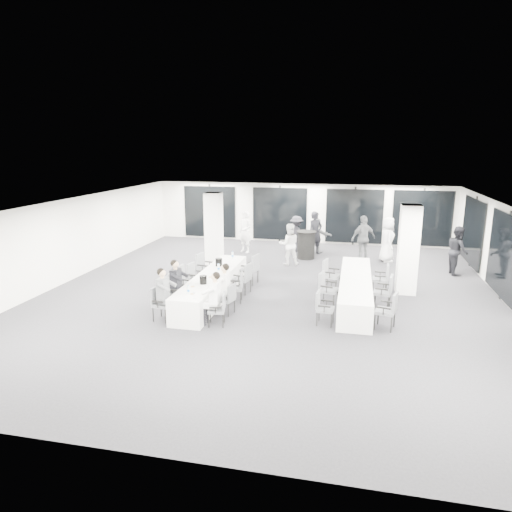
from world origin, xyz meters
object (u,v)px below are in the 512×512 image
(chair_side_left_mid, at_px, (326,287))
(standing_guest_f, at_px, (316,233))
(chair_main_left_second, at_px, (173,290))
(ice_bucket_near, at_px, (203,280))
(chair_main_left_near, at_px, (160,301))
(chair_main_right_mid, at_px, (237,286))
(chair_side_left_far, at_px, (329,273))
(cocktail_table, at_px, (306,245))
(chair_main_left_mid, at_px, (185,280))
(chair_main_right_far, at_px, (252,267))
(standing_guest_a, at_px, (315,230))
(banquet_table_main, at_px, (213,286))
(banquet_table_side, at_px, (355,289))
(chair_side_right_far, at_px, (383,277))
(chair_side_right_near, at_px, (389,308))
(standing_guest_b, at_px, (289,242))
(chair_main_right_second, at_px, (228,297))
(standing_guest_d, at_px, (363,235))
(chair_main_left_far, at_px, (204,266))
(standing_guest_c, at_px, (296,232))
(chair_main_left_fourth, at_px, (194,275))
(chair_main_right_fourth, at_px, (244,276))
(chair_side_left_near, at_px, (323,306))
(standing_guest_h, at_px, (458,247))
(chair_main_right_near, at_px, (219,307))
(standing_guest_g, at_px, (245,229))
(ice_bucket_far, at_px, (219,262))
(standing_guest_e, at_px, (388,237))

(chair_side_left_mid, distance_m, standing_guest_f, 6.83)
(chair_main_left_second, xyz_separation_m, ice_bucket_near, (0.87, 0.14, 0.31))
(chair_main_left_near, distance_m, chair_side_left_mid, 4.74)
(chair_main_right_mid, height_order, chair_side_left_far, chair_side_left_far)
(cocktail_table, relative_size, chair_main_left_mid, 1.12)
(chair_main_right_far, distance_m, standing_guest_a, 5.08)
(banquet_table_main, bearing_deg, banquet_table_side, 8.44)
(chair_main_left_second, relative_size, chair_side_right_far, 1.02)
(banquet_table_side, distance_m, chair_side_right_near, 2.17)
(ice_bucket_near, bearing_deg, chair_side_right_far, 26.86)
(cocktail_table, relative_size, standing_guest_b, 0.62)
(chair_main_right_second, relative_size, standing_guest_d, 0.41)
(chair_main_left_far, bearing_deg, standing_guest_c, 164.87)
(chair_side_left_far, bearing_deg, standing_guest_b, -135.84)
(chair_side_right_near, height_order, chair_side_right_far, chair_side_right_near)
(chair_main_left_far, xyz_separation_m, chair_side_left_far, (4.25, -0.02, 0.01))
(standing_guest_a, bearing_deg, ice_bucket_near, -148.89)
(chair_main_left_fourth, bearing_deg, chair_main_right_fourth, 101.87)
(cocktail_table, bearing_deg, chair_main_right_fourth, -105.70)
(chair_side_left_near, bearing_deg, standing_guest_c, -163.47)
(chair_side_left_near, relative_size, standing_guest_c, 0.50)
(banquet_table_main, relative_size, chair_main_left_second, 5.14)
(chair_main_right_mid, distance_m, chair_side_right_far, 4.62)
(chair_main_left_far, height_order, standing_guest_a, standing_guest_a)
(standing_guest_a, relative_size, standing_guest_h, 1.05)
(standing_guest_h, bearing_deg, standing_guest_f, 58.77)
(chair_main_left_fourth, bearing_deg, chair_main_right_mid, 74.18)
(chair_side_right_far, distance_m, standing_guest_a, 5.54)
(standing_guest_a, bearing_deg, chair_main_right_near, -141.70)
(chair_main_left_near, bearing_deg, chair_main_right_far, 164.81)
(chair_main_right_fourth, distance_m, standing_guest_b, 3.94)
(chair_main_left_near, bearing_deg, chair_main_left_second, -170.55)
(chair_side_left_far, relative_size, standing_guest_f, 0.58)
(chair_side_left_far, xyz_separation_m, standing_guest_a, (-0.90, 4.87, 0.48))
(chair_side_left_mid, relative_size, standing_guest_h, 0.49)
(chair_main_right_far, relative_size, chair_side_left_near, 1.15)
(chair_main_left_far, distance_m, standing_guest_c, 5.76)
(chair_main_right_near, xyz_separation_m, standing_guest_h, (6.98, 6.49, 0.50))
(chair_main_right_fourth, relative_size, standing_guest_h, 0.48)
(standing_guest_c, height_order, standing_guest_g, standing_guest_g)
(cocktail_table, distance_m, standing_guest_f, 1.30)
(banquet_table_side, height_order, chair_main_right_fourth, chair_main_right_fourth)
(chair_side_left_mid, height_order, standing_guest_c, standing_guest_c)
(chair_main_right_near, relative_size, chair_main_right_far, 0.85)
(chair_main_left_fourth, height_order, chair_main_left_far, chair_main_left_far)
(standing_guest_d, xyz_separation_m, ice_bucket_far, (-4.61, -4.73, -0.17))
(chair_main_right_fourth, bearing_deg, standing_guest_f, -3.59)
(standing_guest_d, bearing_deg, standing_guest_e, 152.70)
(chair_main_right_far, distance_m, standing_guest_b, 2.94)
(standing_guest_e, bearing_deg, standing_guest_d, 89.27)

